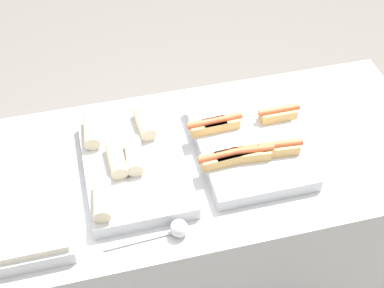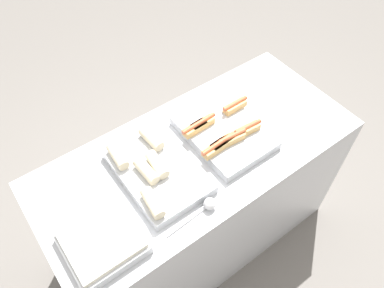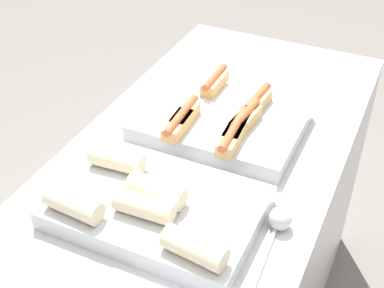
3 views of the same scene
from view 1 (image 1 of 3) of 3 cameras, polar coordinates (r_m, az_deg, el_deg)
name	(u,v)px [view 1 (image 1 of 3)]	position (r m, az deg, el deg)	size (l,w,h in m)	color
counter	(201,234)	(2.13, 0.94, -9.61)	(1.58, 0.71, 0.89)	#B7BABF
tray_hotdogs	(247,144)	(1.78, 5.93, 0.01)	(0.39, 0.45, 0.10)	#B7BABF
tray_wraps	(132,163)	(1.73, -6.47, -2.04)	(0.32, 0.47, 0.10)	#B7BABF
tray_side_front	(21,226)	(1.64, -17.81, -8.35)	(0.29, 0.28, 0.07)	#B7BABF
serving_spoon_near	(174,230)	(1.57, -1.89, -9.12)	(0.25, 0.05, 0.05)	silver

